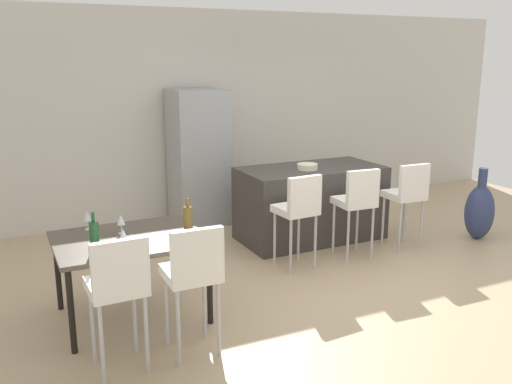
# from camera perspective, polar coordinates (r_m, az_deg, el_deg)

# --- Properties ---
(ground_plane) EXTENTS (10.00, 10.00, 0.00)m
(ground_plane) POSITION_cam_1_polar(r_m,az_deg,el_deg) (6.09, 7.36, -8.10)
(ground_plane) COLOR tan
(back_wall) EXTENTS (10.00, 0.12, 2.90)m
(back_wall) POSITION_cam_1_polar(r_m,az_deg,el_deg) (8.15, -3.09, 8.10)
(back_wall) COLOR beige
(back_wall) RESTS_ON ground_plane
(kitchen_island) EXTENTS (1.78, 0.90, 0.92)m
(kitchen_island) POSITION_cam_1_polar(r_m,az_deg,el_deg) (7.00, 5.64, -1.15)
(kitchen_island) COLOR #383330
(kitchen_island) RESTS_ON ground_plane
(bar_chair_left) EXTENTS (0.43, 0.43, 1.05)m
(bar_chair_left) POSITION_cam_1_polar(r_m,az_deg,el_deg) (5.92, 4.42, -1.52)
(bar_chair_left) COLOR white
(bar_chair_left) RESTS_ON ground_plane
(bar_chair_middle) EXTENTS (0.42, 0.42, 1.05)m
(bar_chair_middle) POSITION_cam_1_polar(r_m,az_deg,el_deg) (6.32, 10.40, -0.71)
(bar_chair_middle) COLOR white
(bar_chair_middle) RESTS_ON ground_plane
(bar_chair_right) EXTENTS (0.41, 0.41, 1.05)m
(bar_chair_right) POSITION_cam_1_polar(r_m,az_deg,el_deg) (6.77, 15.37, -0.02)
(bar_chair_right) COLOR white
(bar_chair_right) RESTS_ON ground_plane
(dining_table) EXTENTS (1.26, 0.98, 0.74)m
(dining_table) POSITION_cam_1_polar(r_m,az_deg,el_deg) (4.93, -12.92, -5.31)
(dining_table) COLOR #4C4238
(dining_table) RESTS_ON ground_plane
(dining_chair_near) EXTENTS (0.41, 0.41, 1.05)m
(dining_chair_near) POSITION_cam_1_polar(r_m,az_deg,el_deg) (4.09, -14.07, -9.09)
(dining_chair_near) COLOR white
(dining_chair_near) RESTS_ON ground_plane
(dining_chair_far) EXTENTS (0.41, 0.41, 1.05)m
(dining_chair_far) POSITION_cam_1_polar(r_m,az_deg,el_deg) (4.22, -6.50, -7.99)
(dining_chair_far) COLOR white
(dining_chair_far) RESTS_ON ground_plane
(wine_bottle_right) EXTENTS (0.08, 0.08, 0.33)m
(wine_bottle_right) POSITION_cam_1_polar(r_m,az_deg,el_deg) (4.59, -16.36, -4.37)
(wine_bottle_right) COLOR #194723
(wine_bottle_right) RESTS_ON dining_table
(wine_bottle_end) EXTENTS (0.08, 0.08, 0.33)m
(wine_bottle_end) POSITION_cam_1_polar(r_m,az_deg,el_deg) (4.84, -7.04, -2.93)
(wine_bottle_end) COLOR brown
(wine_bottle_end) RESTS_ON dining_table
(wine_glass_left) EXTENTS (0.07, 0.07, 0.17)m
(wine_glass_left) POSITION_cam_1_polar(r_m,az_deg,el_deg) (5.19, -17.04, -2.42)
(wine_glass_left) COLOR silver
(wine_glass_left) RESTS_ON dining_table
(wine_glass_middle) EXTENTS (0.07, 0.07, 0.17)m
(wine_glass_middle) POSITION_cam_1_polar(r_m,az_deg,el_deg) (4.59, -13.55, -4.29)
(wine_glass_middle) COLOR silver
(wine_glass_middle) RESTS_ON dining_table
(wine_glass_far) EXTENTS (0.07, 0.07, 0.17)m
(wine_glass_far) POSITION_cam_1_polar(r_m,az_deg,el_deg) (4.99, -13.79, -2.84)
(wine_glass_far) COLOR silver
(wine_glass_far) RESTS_ON dining_table
(refrigerator) EXTENTS (0.72, 0.68, 1.84)m
(refrigerator) POSITION_cam_1_polar(r_m,az_deg,el_deg) (7.60, -5.95, 3.59)
(refrigerator) COLOR #939699
(refrigerator) RESTS_ON ground_plane
(fruit_bowl) EXTENTS (0.25, 0.25, 0.07)m
(fruit_bowl) POSITION_cam_1_polar(r_m,az_deg,el_deg) (6.76, 5.33, 2.63)
(fruit_bowl) COLOR beige
(fruit_bowl) RESTS_ON kitchen_island
(floor_vase) EXTENTS (0.36, 0.36, 0.91)m
(floor_vase) POSITION_cam_1_polar(r_m,az_deg,el_deg) (7.52, 22.08, -1.86)
(floor_vase) COLOR navy
(floor_vase) RESTS_ON ground_plane
(potted_plant) EXTENTS (0.33, 0.33, 0.53)m
(potted_plant) POSITION_cam_1_polar(r_m,az_deg,el_deg) (8.86, 9.55, 0.87)
(potted_plant) COLOR #996B4C
(potted_plant) RESTS_ON ground_plane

